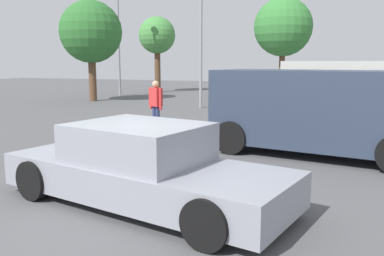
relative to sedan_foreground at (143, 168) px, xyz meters
name	(u,v)px	position (x,y,z in m)	size (l,w,h in m)	color
ground_plane	(120,205)	(-0.31, -0.19, -0.57)	(80.00, 80.00, 0.00)	#515154
sedan_foreground	(143,168)	(0.00, 0.00, 0.00)	(4.89, 2.63, 1.26)	gray
dog	(115,148)	(-1.93, 2.27, -0.29)	(0.50, 0.49, 0.45)	white
van_white	(363,94)	(3.21, 8.44, 0.62)	(5.18, 2.62, 2.21)	silver
suv_dark	(318,109)	(2.20, 4.52, 0.52)	(5.02, 2.76, 1.99)	#2D384C
pedestrian	(156,102)	(-2.82, 6.11, 0.38)	(0.52, 0.39, 1.61)	navy
light_post_near	(201,13)	(-3.88, 13.03, 3.85)	(0.44, 0.44, 6.54)	gray
light_post_mid	(118,15)	(-11.41, 18.02, 4.58)	(0.44, 0.44, 7.82)	gray
tree_back_left	(283,27)	(-0.93, 18.24, 3.51)	(3.24, 3.24, 5.73)	brown
tree_back_right	(157,36)	(-10.63, 22.07, 3.47)	(2.66, 2.66, 5.45)	brown
tree_far_right	(91,32)	(-10.81, 14.17, 3.24)	(3.44, 3.44, 5.56)	brown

